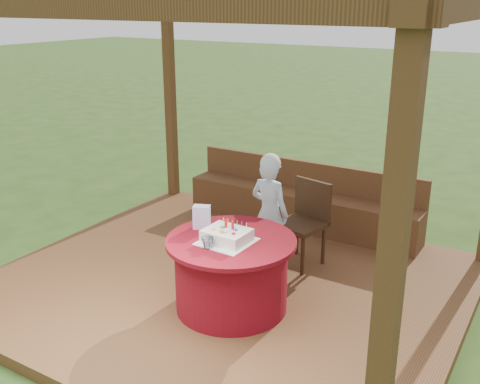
% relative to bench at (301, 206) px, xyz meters
% --- Properties ---
extents(ground, '(60.00, 60.00, 0.00)m').
position_rel_bench_xyz_m(ground, '(0.00, -1.72, -0.38)').
color(ground, '#2A4A18').
rests_on(ground, ground).
extents(deck, '(4.50, 4.00, 0.12)m').
position_rel_bench_xyz_m(deck, '(0.00, -1.72, -0.32)').
color(deck, brown).
rests_on(deck, ground).
extents(pergola, '(4.50, 4.00, 2.72)m').
position_rel_bench_xyz_m(pergola, '(0.00, -1.72, 2.02)').
color(pergola, brown).
rests_on(pergola, deck).
extents(bench, '(3.00, 0.42, 0.80)m').
position_rel_bench_xyz_m(bench, '(0.00, 0.00, 0.00)').
color(bench, brown).
rests_on(bench, deck).
extents(table, '(1.17, 1.17, 0.69)m').
position_rel_bench_xyz_m(table, '(0.31, -2.13, 0.08)').
color(table, maroon).
rests_on(table, deck).
extents(chair, '(0.54, 0.54, 0.90)m').
position_rel_bench_xyz_m(chair, '(0.47, -0.91, 0.24)').
color(chair, '#372111').
rests_on(chair, deck).
extents(elderly_woman, '(0.46, 0.32, 1.24)m').
position_rel_bench_xyz_m(elderly_woman, '(0.19, -1.19, 0.36)').
color(elderly_woman, '#A2D6F1').
rests_on(elderly_woman, deck).
extents(birthday_cake, '(0.45, 0.45, 0.19)m').
position_rel_bench_xyz_m(birthday_cake, '(0.31, -2.20, 0.48)').
color(birthday_cake, white).
rests_on(birthday_cake, table).
extents(gift_bag, '(0.18, 0.15, 0.22)m').
position_rel_bench_xyz_m(gift_bag, '(-0.06, -2.05, 0.53)').
color(gift_bag, '#EE9ACF').
rests_on(gift_bag, table).
extents(drinking_glass, '(0.13, 0.13, 0.10)m').
position_rel_bench_xyz_m(drinking_glass, '(0.24, -2.40, 0.47)').
color(drinking_glass, white).
rests_on(drinking_glass, table).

